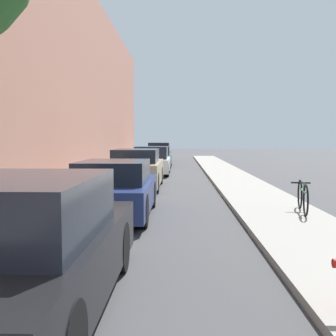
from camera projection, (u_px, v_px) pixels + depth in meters
The scene contains 11 objects.
ground_plane at pixel (163, 188), 14.97m from camera, with size 120.00×120.00×0.00m, color #3D3D3F.
sidewalk_left at pixel (83, 186), 15.05m from camera, with size 2.00×52.00×0.12m.
sidewalk_right at pixel (244, 187), 14.89m from camera, with size 2.00×52.00×0.12m.
building_facade_left at pixel (43, 56), 14.77m from camera, with size 0.70×52.00×9.40m.
parked_car_black at pixel (24, 250), 4.18m from camera, with size 1.72×4.34×1.41m.
parked_car_navy at pixel (115, 189), 9.54m from camera, with size 1.69×4.10×1.28m.
parked_car_champagne at pixel (137, 169), 14.98m from camera, with size 1.72×4.63×1.41m.
parked_car_white at pixel (152, 161), 20.73m from camera, with size 1.76×4.21×1.40m.
parked_car_teal at pixel (156, 157), 26.08m from camera, with size 1.88×3.93×1.29m.
parked_car_red at pixel (159, 153), 31.82m from camera, with size 1.74×4.49×1.49m.
bicycle at pixel (303, 197), 9.38m from camera, with size 0.45×1.70×0.70m.
Camera 1 is at (0.60, 1.13, 1.78)m, focal length 44.59 mm.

